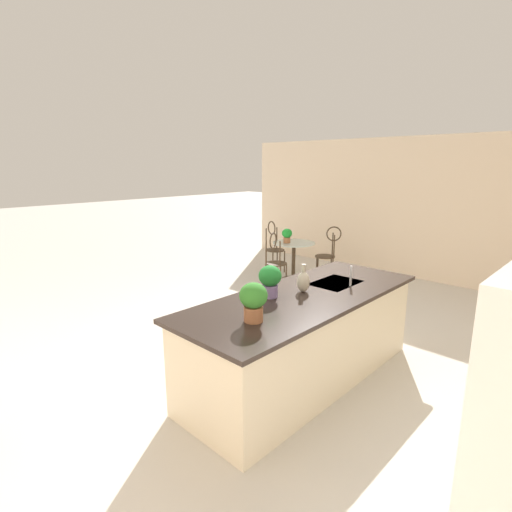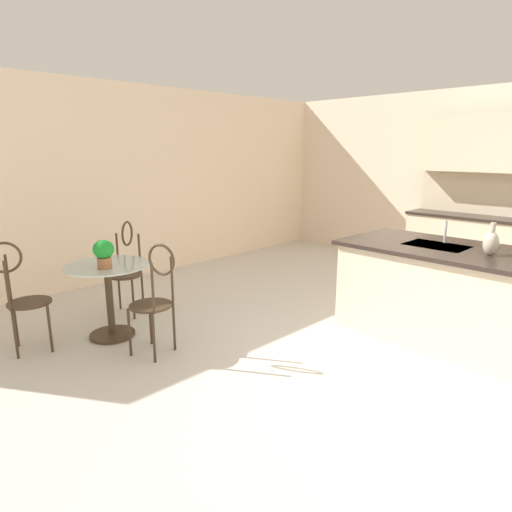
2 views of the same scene
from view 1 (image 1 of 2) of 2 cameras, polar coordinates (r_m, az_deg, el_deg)
The scene contains 12 objects.
ground_plane at distance 5.03m, azimuth 0.97°, elevation -12.56°, with size 40.00×40.00×0.00m, color beige.
wall_left_window at distance 8.24m, azimuth 21.64°, elevation 6.41°, with size 0.12×7.80×2.70m, color beige.
kitchen_island at distance 4.14m, azimuth 6.98°, elevation -11.50°, with size 2.80×1.06×0.92m.
bistro_table at distance 7.55m, azimuth 5.44°, elevation -0.23°, with size 0.80×0.80×0.74m.
chair_near_window at distance 8.15m, azimuth 2.58°, elevation 1.72°, with size 0.48×0.52×1.04m.
chair_by_island at distance 7.65m, azimuth 10.39°, elevation 0.76°, with size 0.53×0.53×1.04m.
chair_toward_desk at distance 6.95m, azimuth 2.76°, elevation -0.29°, with size 0.52×0.48×1.04m.
sink_faucet at distance 4.29m, azimuth 13.52°, elevation -2.83°, with size 0.02×0.02×0.22m, color #B2B5BA.
potted_plant_on_table at distance 7.41m, azimuth 4.49°, elevation 3.08°, with size 0.19×0.19×0.27m.
potted_plant_counter_far at distance 3.23m, azimuth -0.37°, elevation -6.29°, with size 0.23×0.23×0.33m.
potted_plant_counter_near at distance 3.82m, azimuth 2.04°, elevation -3.35°, with size 0.22×0.22×0.31m.
vase_on_counter at distance 4.01m, azimuth 6.85°, elevation -3.65°, with size 0.13×0.13×0.29m.
Camera 1 is at (3.34, 3.07, 2.18)m, focal length 27.70 mm.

